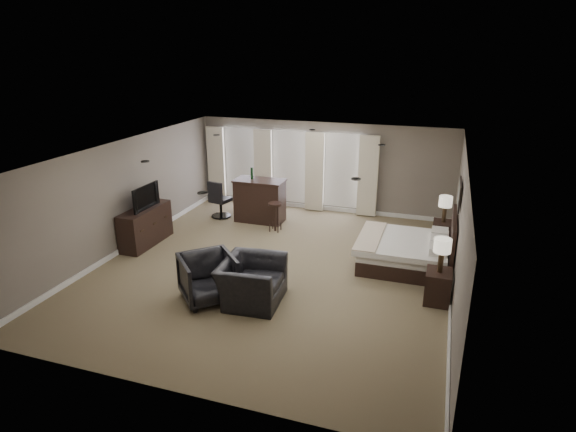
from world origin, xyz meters
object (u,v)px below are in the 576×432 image
(bar_stool_right, at_px, (275,217))
(bar_stool_left, at_px, (251,199))
(lamp_near, at_px, (441,255))
(armchair_far, at_px, (208,276))
(nightstand_far, at_px, (442,234))
(armchair_near, at_px, (251,275))
(lamp_far, at_px, (445,209))
(nightstand_near, at_px, (438,287))
(tv, at_px, (143,206))
(bed, at_px, (399,239))
(dresser, at_px, (146,226))
(desk_chair, at_px, (220,199))
(bar_counter, at_px, (260,200))

(bar_stool_right, bearing_deg, bar_stool_left, 135.04)
(lamp_near, xyz_separation_m, armchair_far, (-4.17, -1.29, -0.46))
(nightstand_far, height_order, armchair_near, armchair_near)
(lamp_far, bearing_deg, nightstand_near, -90.00)
(bar_stool_right, bearing_deg, tv, -146.21)
(nightstand_near, height_order, armchair_far, armchair_far)
(bed, bearing_deg, lamp_far, 58.46)
(nightstand_far, xyz_separation_m, dresser, (-6.92, -2.17, 0.16))
(nightstand_near, height_order, lamp_near, lamp_near)
(nightstand_far, distance_m, tv, 7.28)
(tv, relative_size, desk_chair, 0.93)
(dresser, distance_m, bar_counter, 3.18)
(bar_stool_right, bearing_deg, bed, -18.43)
(tv, bearing_deg, lamp_near, -96.03)
(nightstand_far, distance_m, dresser, 7.25)
(nightstand_near, height_order, nightstand_far, nightstand_near)
(bed, bearing_deg, bar_counter, 156.83)
(lamp_near, relative_size, dresser, 0.42)
(nightstand_near, distance_m, desk_chair, 6.80)
(bar_counter, bearing_deg, nightstand_far, -2.95)
(dresser, relative_size, bar_stool_right, 2.06)
(dresser, xyz_separation_m, bar_counter, (2.06, 2.42, 0.14))
(lamp_far, height_order, armchair_near, lamp_far)
(dresser, distance_m, bar_stool_right, 3.28)
(desk_chair, bearing_deg, bed, 174.02)
(nightstand_near, xyz_separation_m, bar_stool_right, (-4.20, 2.55, 0.07))
(nightstand_near, bearing_deg, bar_stool_right, 148.70)
(bed, bearing_deg, armchair_near, -134.38)
(lamp_far, xyz_separation_m, dresser, (-6.92, -2.17, -0.47))
(dresser, bearing_deg, armchair_near, -27.03)
(armchair_far, bearing_deg, nightstand_near, -26.30)
(bar_stool_left, bearing_deg, bar_counter, -48.29)
(lamp_near, height_order, lamp_far, lamp_near)
(dresser, bearing_deg, bed, 6.80)
(lamp_far, distance_m, desk_chair, 6.06)
(desk_chair, bearing_deg, nightstand_far, -170.12)
(lamp_far, xyz_separation_m, tv, (-6.92, -2.17, 0.06))
(nightstand_near, distance_m, lamp_far, 2.97)
(nightstand_near, xyz_separation_m, bar_stool_left, (-5.39, 3.74, 0.08))
(bar_stool_left, xyz_separation_m, desk_chair, (-0.65, -0.64, 0.14))
(bar_stool_right, bearing_deg, desk_chair, 163.34)
(bar_counter, bearing_deg, lamp_near, -32.94)
(nightstand_far, height_order, bar_stool_left, bar_stool_left)
(bar_stool_left, bearing_deg, nightstand_near, -34.78)
(bar_stool_left, height_order, desk_chair, desk_chair)
(lamp_near, height_order, dresser, lamp_near)
(armchair_far, bearing_deg, lamp_near, -26.30)
(nightstand_far, xyz_separation_m, bar_stool_right, (-4.20, -0.35, 0.08))
(nightstand_far, xyz_separation_m, armchair_near, (-3.37, -3.98, 0.25))
(armchair_far, distance_m, bar_stool_left, 5.18)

